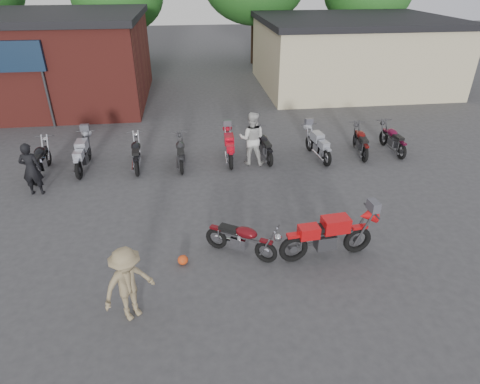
{
  "coord_description": "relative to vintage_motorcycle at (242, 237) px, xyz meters",
  "views": [
    {
      "loc": [
        -0.75,
        -7.73,
        6.11
      ],
      "look_at": [
        0.42,
        1.47,
        0.9
      ],
      "focal_mm": 30.0,
      "sensor_mm": 36.0,
      "label": 1
    }
  ],
  "objects": [
    {
      "name": "brick_building",
      "position": [
        -9.27,
        14.04,
        1.48
      ],
      "size": [
        12.0,
        8.0,
        4.0
      ],
      "primitive_type": "cube",
      "color": "maroon",
      "rests_on": "ground"
    },
    {
      "name": "stucco_building",
      "position": [
        8.23,
        15.04,
        1.23
      ],
      "size": [
        10.0,
        8.0,
        3.5
      ],
      "primitive_type": "cube",
      "color": "tan",
      "rests_on": "ground"
    },
    {
      "name": "row_bike_5",
      "position": [
        1.53,
        5.53,
        0.01
      ],
      "size": [
        0.81,
        1.9,
        1.07
      ],
      "primitive_type": null,
      "rotation": [
        0.0,
        0.0,
        1.68
      ],
      "color": "black",
      "rests_on": "ground"
    },
    {
      "name": "person_tan",
      "position": [
        -2.41,
        -1.65,
        0.3
      ],
      "size": [
        1.21,
        1.12,
        1.64
      ],
      "primitive_type": "imported",
      "rotation": [
        0.0,
        0.0,
        0.63
      ],
      "color": "#867452",
      "rests_on": "ground"
    },
    {
      "name": "row_bike_6",
      "position": [
        3.48,
        5.33,
        0.03
      ],
      "size": [
        0.92,
        2.0,
        1.11
      ],
      "primitive_type": null,
      "rotation": [
        0.0,
        0.0,
        1.72
      ],
      "color": "#9698A3",
      "rests_on": "ground"
    },
    {
      "name": "row_bike_2",
      "position": [
        -2.97,
        5.37,
        0.03
      ],
      "size": [
        0.76,
        1.94,
        1.1
      ],
      "primitive_type": null,
      "rotation": [
        0.0,
        0.0,
        1.64
      ],
      "color": "black",
      "rests_on": "ground"
    },
    {
      "name": "row_bike_4",
      "position": [
        0.27,
        5.49,
        0.03
      ],
      "size": [
        0.69,
        1.93,
        1.11
      ],
      "primitive_type": null,
      "rotation": [
        0.0,
        0.0,
        1.54
      ],
      "color": "#B20E20",
      "rests_on": "ground"
    },
    {
      "name": "row_bike_8",
      "position": [
        6.43,
        5.53,
        0.02
      ],
      "size": [
        0.69,
        1.88,
        1.08
      ],
      "primitive_type": null,
      "rotation": [
        0.0,
        0.0,
        1.61
      ],
      "color": "#4C0922",
      "rests_on": "ground"
    },
    {
      "name": "row_bike_0",
      "position": [
        -6.07,
        5.17,
        0.06
      ],
      "size": [
        0.72,
        2.02,
        1.16
      ],
      "primitive_type": null,
      "rotation": [
        0.0,
        0.0,
        1.6
      ],
      "color": "black",
      "rests_on": "ground"
    },
    {
      "name": "ground",
      "position": [
        -0.27,
        0.04,
        -0.52
      ],
      "size": [
        90.0,
        90.0,
        0.0
      ],
      "primitive_type": "plane",
      "color": "#363639"
    },
    {
      "name": "helmet",
      "position": [
        -1.42,
        -0.16,
        -0.41
      ],
      "size": [
        0.28,
        0.28,
        0.23
      ],
      "primitive_type": "ellipsoid",
      "rotation": [
        0.0,
        0.0,
        -0.16
      ],
      "color": "#C23E14",
      "rests_on": "ground"
    },
    {
      "name": "tree_3",
      "position": [
        11.73,
        22.04,
        3.28
      ],
      "size": [
        6.08,
        6.08,
        7.6
      ],
      "primitive_type": null,
      "color": "#15511A",
      "rests_on": "ground"
    },
    {
      "name": "tree_1",
      "position": [
        -5.27,
        22.04,
        3.18
      ],
      "size": [
        5.92,
        5.92,
        7.4
      ],
      "primitive_type": null,
      "color": "#15511A",
      "rests_on": "ground"
    },
    {
      "name": "row_bike_7",
      "position": [
        5.15,
        5.45,
        0.02
      ],
      "size": [
        0.87,
        1.93,
        1.08
      ],
      "primitive_type": null,
      "rotation": [
        0.0,
        0.0,
        1.43
      ],
      "color": "#520B0A",
      "rests_on": "ground"
    },
    {
      "name": "vintage_motorcycle",
      "position": [
        0.0,
        0.0,
        0.0
      ],
      "size": [
        1.85,
        1.45,
        1.04
      ],
      "primitive_type": null,
      "rotation": [
        0.0,
        0.0,
        -0.55
      ],
      "color": "#510A0F",
      "rests_on": "ground"
    },
    {
      "name": "row_bike_3",
      "position": [
        -1.45,
        5.3,
        0.01
      ],
      "size": [
        0.64,
        1.84,
        1.06
      ],
      "primitive_type": null,
      "rotation": [
        0.0,
        0.0,
        1.59
      ],
      "color": "black",
      "rests_on": "ground"
    },
    {
      "name": "row_bike_1",
      "position": [
        -4.78,
        5.45,
        0.06
      ],
      "size": [
        0.68,
        2.03,
        1.17
      ],
      "primitive_type": null,
      "rotation": [
        0.0,
        0.0,
        1.58
      ],
      "color": "#979AA5",
      "rests_on": "ground"
    },
    {
      "name": "person_dark",
      "position": [
        -5.87,
        3.81,
        0.31
      ],
      "size": [
        0.61,
        0.41,
        1.67
      ],
      "primitive_type": "imported",
      "rotation": [
        0.0,
        0.0,
        3.12
      ],
      "color": "black",
      "rests_on": "ground"
    },
    {
      "name": "person_light",
      "position": [
        1.03,
        5.15,
        0.42
      ],
      "size": [
        1.06,
        0.91,
        1.88
      ],
      "primitive_type": "imported",
      "rotation": [
        0.0,
        0.0,
        2.89
      ],
      "color": "beige",
      "rests_on": "ground"
    },
    {
      "name": "sportbike",
      "position": [
        2.02,
        -0.3,
        0.13
      ],
      "size": [
        2.3,
        0.95,
        1.3
      ],
      "primitive_type": null,
      "rotation": [
        0.0,
        0.0,
        0.09
      ],
      "color": "red",
      "rests_on": "ground"
    }
  ]
}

